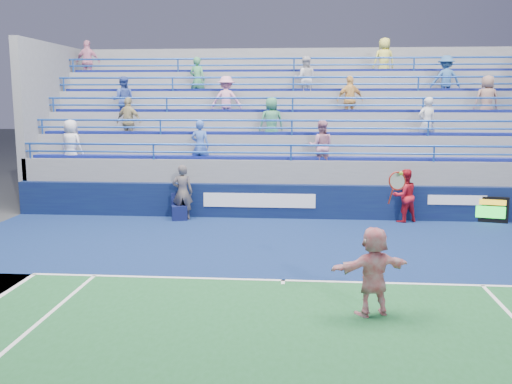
# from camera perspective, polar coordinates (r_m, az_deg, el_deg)

# --- Properties ---
(ground) EXTENTS (120.00, 120.00, 0.00)m
(ground) POSITION_cam_1_polar(r_m,az_deg,el_deg) (12.20, 2.74, -8.92)
(ground) COLOR #333538
(sponsor_wall) EXTENTS (18.00, 0.32, 1.10)m
(sponsor_wall) POSITION_cam_1_polar(r_m,az_deg,el_deg) (18.38, 3.47, -0.95)
(sponsor_wall) COLOR #0A113C
(sponsor_wall) RESTS_ON ground
(bleacher_stand) EXTENTS (18.00, 5.60, 6.13)m
(bleacher_stand) POSITION_cam_1_polar(r_m,az_deg,el_deg) (21.98, 3.68, 3.35)
(bleacher_stand) COLOR slate
(bleacher_stand) RESTS_ON ground
(serve_speed_board) EXTENTS (1.19, 0.40, 0.83)m
(serve_speed_board) POSITION_cam_1_polar(r_m,az_deg,el_deg) (19.14, 22.18, -1.63)
(serve_speed_board) COLOR black
(serve_speed_board) RESTS_ON ground
(judge_chair) EXTENTS (0.58, 0.59, 0.84)m
(judge_chair) POSITION_cam_1_polar(r_m,az_deg,el_deg) (18.30, -7.66, -1.96)
(judge_chair) COLOR #0C123D
(judge_chair) RESTS_ON ground
(tennis_player) EXTENTS (1.57, 1.01, 2.60)m
(tennis_player) POSITION_cam_1_polar(r_m,az_deg,el_deg) (10.35, 11.67, -7.75)
(tennis_player) COLOR white
(tennis_player) RESTS_ON ground
(line_judge) EXTENTS (0.69, 0.49, 1.77)m
(line_judge) POSITION_cam_1_polar(r_m,az_deg,el_deg) (18.25, -7.35, -0.03)
(line_judge) COLOR #141A37
(line_judge) RESTS_ON ground
(ball_girl) EXTENTS (1.00, 0.91, 1.67)m
(ball_girl) POSITION_cam_1_polar(r_m,az_deg,el_deg) (18.33, 14.61, -0.37)
(ball_girl) COLOR red
(ball_girl) RESTS_ON ground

